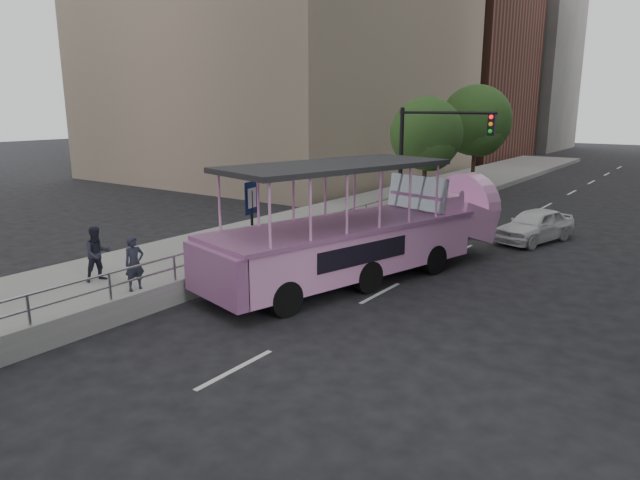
# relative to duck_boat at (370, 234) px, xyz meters

# --- Properties ---
(ground) EXTENTS (160.00, 160.00, 0.00)m
(ground) POSITION_rel_duck_boat_xyz_m (0.18, -5.36, -1.36)
(ground) COLOR black
(sidewalk) EXTENTS (5.50, 80.00, 0.30)m
(sidewalk) POSITION_rel_duck_boat_xyz_m (-5.57, 4.64, -1.21)
(sidewalk) COLOR gray
(sidewalk) RESTS_ON ground
(kerb_wall) EXTENTS (0.24, 30.00, 0.36)m
(kerb_wall) POSITION_rel_duck_boat_xyz_m (-2.94, -3.36, -0.88)
(kerb_wall) COLOR #A09F9B
(kerb_wall) RESTS_ON sidewalk
(guardrail) EXTENTS (0.07, 22.00, 0.71)m
(guardrail) POSITION_rel_duck_boat_xyz_m (-2.94, -3.36, -0.21)
(guardrail) COLOR #AAAAAE
(guardrail) RESTS_ON kerb_wall
(duck_boat) EXTENTS (5.27, 11.32, 3.66)m
(duck_boat) POSITION_rel_duck_boat_xyz_m (0.00, 0.00, 0.00)
(duck_boat) COLOR black
(duck_boat) RESTS_ON ground
(car) EXTENTS (2.58, 4.17, 1.32)m
(car) POSITION_rel_duck_boat_xyz_m (2.95, 7.81, -0.70)
(car) COLOR silver
(car) RESTS_ON ground
(pedestrian_near) EXTENTS (0.48, 0.62, 1.52)m
(pedestrian_near) POSITION_rel_duck_boat_xyz_m (-4.02, -5.84, -0.30)
(pedestrian_near) COLOR #222432
(pedestrian_near) RESTS_ON sidewalk
(pedestrian_mid) EXTENTS (0.78, 0.91, 1.61)m
(pedestrian_mid) POSITION_rel_duck_boat_xyz_m (-5.65, -5.89, -0.25)
(pedestrian_mid) COLOR #222432
(pedestrian_mid) RESTS_ON sidewalk
(parking_sign) EXTENTS (0.13, 0.68, 3.04)m
(parking_sign) POSITION_rel_duck_boat_xyz_m (-2.82, -2.36, 0.52)
(parking_sign) COLOR black
(parking_sign) RESTS_ON ground
(traffic_signal) EXTENTS (4.20, 0.32, 5.20)m
(traffic_signal) POSITION_rel_duck_boat_xyz_m (-1.53, 7.14, 2.14)
(traffic_signal) COLOR black
(traffic_signal) RESTS_ON ground
(street_tree_near) EXTENTS (3.52, 3.52, 5.72)m
(street_tree_near) POSITION_rel_duck_boat_xyz_m (-3.12, 10.57, 2.46)
(street_tree_near) COLOR #362218
(street_tree_near) RESTS_ON ground
(street_tree_far) EXTENTS (3.97, 3.97, 6.45)m
(street_tree_far) POSITION_rel_duck_boat_xyz_m (-2.92, 16.57, 2.95)
(street_tree_far) COLOR #362218
(street_tree_far) RESTS_ON ground
(midrise_brick) EXTENTS (18.00, 16.00, 26.00)m
(midrise_brick) POSITION_rel_duck_boat_xyz_m (-17.82, 42.64, 11.64)
(midrise_brick) COLOR brown
(midrise_brick) RESTS_ON ground
(midrise_stone_b) EXTENTS (16.00, 14.00, 20.00)m
(midrise_stone_b) POSITION_rel_duck_boat_xyz_m (-15.82, 58.64, 8.64)
(midrise_stone_b) COLOR slate
(midrise_stone_b) RESTS_ON ground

